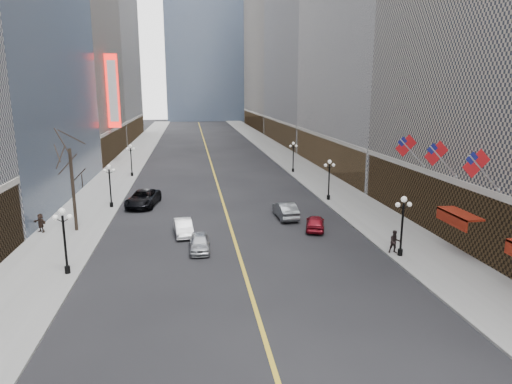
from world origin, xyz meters
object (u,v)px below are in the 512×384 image
object	(u,v)px
streetlamp_west_1	(64,234)
streetlamp_west_3	(131,157)
car_sb_far	(285,210)
car_nb_near	(200,243)
car_sb_mid	(315,223)
streetlamp_east_1	(403,220)
streetlamp_west_2	(110,181)
streetlamp_east_2	(329,175)
streetlamp_east_3	(293,154)
car_nb_far	(143,198)
car_nb_mid	(183,227)

from	to	relation	value
streetlamp_west_1	streetlamp_west_3	world-z (taller)	same
streetlamp_west_1	car_sb_far	distance (m)	21.06
car_nb_near	car_sb_far	size ratio (longest dim) A/B	0.83
streetlamp_west_1	car_sb_mid	world-z (taller)	streetlamp_west_1
streetlamp_east_1	streetlamp_west_3	world-z (taller)	same
car_sb_mid	streetlamp_west_2	bearing A→B (deg)	-12.72
streetlamp_west_2	car_sb_mid	size ratio (longest dim) A/B	1.15
streetlamp_west_3	car_nb_near	size ratio (longest dim) A/B	1.16
streetlamp_east_1	streetlamp_west_1	distance (m)	23.60
streetlamp_east_2	car_sb_mid	world-z (taller)	streetlamp_east_2
streetlamp_west_2	car_nb_near	world-z (taller)	streetlamp_west_2
streetlamp_east_1	streetlamp_west_1	size ratio (longest dim) A/B	1.00
streetlamp_west_3	car_nb_near	bearing A→B (deg)	-74.67
streetlamp_west_2	streetlamp_west_3	xyz separation A→B (m)	(0.00, 18.00, 0.00)
streetlamp_east_3	car_nb_near	world-z (taller)	streetlamp_east_3
streetlamp_west_2	streetlamp_east_2	bearing A→B (deg)	0.00
streetlamp_west_2	car_sb_far	xyz separation A→B (m)	(17.36, -6.26, -2.12)
car_nb_near	streetlamp_east_3	bearing A→B (deg)	66.49
streetlamp_west_3	car_nb_far	world-z (taller)	streetlamp_west_3
car_nb_near	car_sb_mid	size ratio (longest dim) A/B	0.99
car_nb_far	car_sb_mid	bearing A→B (deg)	-25.61
car_nb_far	car_nb_mid	bearing A→B (deg)	-58.93
streetlamp_east_2	car_nb_far	size ratio (longest dim) A/B	0.74
streetlamp_west_2	car_nb_near	xyz separation A→B (m)	(8.89, -14.44, -2.24)
streetlamp_east_2	car_nb_near	xyz separation A→B (m)	(-14.71, -14.44, -2.24)
streetlamp_east_2	streetlamp_west_2	world-z (taller)	same
car_nb_near	streetlamp_west_1	bearing A→B (deg)	-157.33
car_nb_mid	streetlamp_west_2	bearing A→B (deg)	120.66
car_nb_mid	streetlamp_east_1	bearing A→B (deg)	-31.85
car_nb_near	car_nb_far	distance (m)	16.00
streetlamp_east_1	car_nb_far	distance (m)	27.61
car_nb_near	car_nb_mid	xyz separation A→B (m)	(-1.28, 4.20, 0.00)
streetlamp_east_3	streetlamp_west_3	world-z (taller)	same
streetlamp_east_1	car_nb_mid	distance (m)	17.91
streetlamp_east_1	streetlamp_west_3	xyz separation A→B (m)	(-23.60, 36.00, 0.00)
streetlamp_east_1	car_nb_far	size ratio (longest dim) A/B	0.74
car_nb_far	car_nb_near	bearing A→B (deg)	-60.36
streetlamp_west_1	car_sb_mid	size ratio (longest dim) A/B	1.15
car_nb_near	car_nb_mid	bearing A→B (deg)	107.83
streetlamp_east_2	car_nb_mid	world-z (taller)	streetlamp_east_2
streetlamp_east_2	streetlamp_west_3	xyz separation A→B (m)	(-23.60, 18.00, 0.00)
streetlamp_east_3	streetlamp_west_2	distance (m)	29.68
car_nb_mid	streetlamp_east_3	bearing A→B (deg)	54.52
streetlamp_west_2	car_nb_mid	size ratio (longest dim) A/B	1.11
car_sb_far	streetlamp_west_3	bearing A→B (deg)	-56.87
streetlamp_east_3	car_nb_mid	size ratio (longest dim) A/B	1.11
streetlamp_east_1	car_nb_near	size ratio (longest dim) A/B	1.16
streetlamp_east_1	streetlamp_east_3	world-z (taller)	same
car_sb_mid	car_nb_far	bearing A→B (deg)	-18.65
car_nb_mid	streetlamp_west_1	bearing A→B (deg)	-140.40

